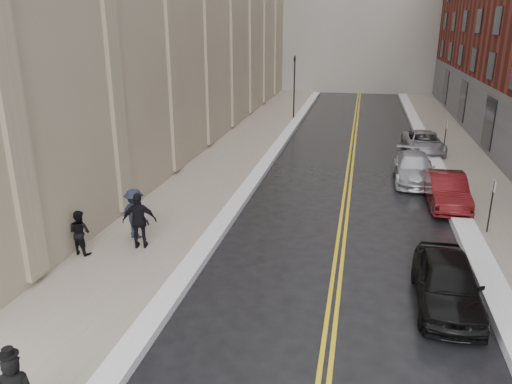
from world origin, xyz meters
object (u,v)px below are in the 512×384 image
at_px(car_black, 447,283).
at_px(pedestrian_b, 135,214).
at_px(car_silver_far, 423,143).
at_px(pedestrian_a, 80,232).
at_px(pedestrian_c, 140,221).
at_px(car_maroon, 446,190).
at_px(car_silver_near, 414,168).

bearing_deg(car_black, pedestrian_b, 168.35).
distance_m(car_silver_far, pedestrian_a, 21.94).
distance_m(car_silver_far, pedestrian_b, 19.86).
xyz_separation_m(car_black, pedestrian_c, (-10.04, 1.55, 0.42)).
bearing_deg(pedestrian_c, pedestrian_a, 11.38).
bearing_deg(car_black, car_maroon, 82.97).
distance_m(car_maroon, car_silver_near, 3.67).
height_order(car_black, car_silver_near, car_black).
bearing_deg(pedestrian_a, car_maroon, -135.28).
height_order(car_silver_far, pedestrian_c, pedestrian_c).
xyz_separation_m(car_black, pedestrian_a, (-11.83, 0.66, 0.20)).
bearing_deg(pedestrian_c, pedestrian_b, -70.10).
xyz_separation_m(car_silver_near, pedestrian_a, (-11.92, -11.50, 0.25)).
bearing_deg(pedestrian_c, car_maroon, -162.83).
relative_size(car_silver_far, pedestrian_a, 3.01).
bearing_deg(pedestrian_a, pedestrian_c, -140.31).
distance_m(car_maroon, pedestrian_b, 13.34).
height_order(car_silver_far, pedestrian_a, pedestrian_a).
bearing_deg(pedestrian_b, car_black, -173.09).
distance_m(car_silver_near, pedestrian_c, 14.67).
relative_size(car_silver_near, car_silver_far, 1.00).
xyz_separation_m(car_maroon, car_silver_far, (0.00, 9.68, -0.07)).
bearing_deg(car_silver_far, pedestrian_b, -129.81).
distance_m(car_black, pedestrian_a, 11.85).
bearing_deg(pedestrian_b, car_silver_far, -106.99).
bearing_deg(pedestrian_b, car_maroon, -132.40).
xyz_separation_m(car_silver_near, pedestrian_c, (-10.13, -10.60, 0.47)).
bearing_deg(car_silver_near, pedestrian_b, -136.57).
height_order(car_black, pedestrian_c, pedestrian_c).
xyz_separation_m(car_black, car_silver_far, (1.17, 18.33, -0.08)).
distance_m(car_silver_near, pedestrian_a, 16.57).
bearing_deg(car_maroon, pedestrian_a, -149.76).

